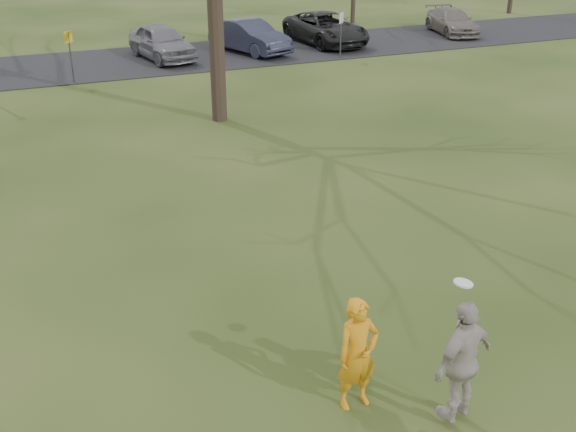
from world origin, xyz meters
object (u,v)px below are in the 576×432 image
object	(u,v)px
player_defender	(358,354)
car_6	(326,28)
car_7	(452,22)
car_5	(250,36)
catching_play	(463,361)
car_4	(162,42)

from	to	relation	value
player_defender	car_6	world-z (taller)	player_defender
car_7	car_5	bearing A→B (deg)	-166.13
catching_play	car_6	bearing A→B (deg)	68.80
player_defender	car_4	size ratio (longest dim) A/B	0.40
car_7	catching_play	distance (m)	31.16
car_5	car_7	bearing A→B (deg)	-17.77
car_4	car_5	distance (m)	4.22
car_6	car_7	bearing A→B (deg)	-5.67
car_7	car_6	bearing A→B (deg)	-169.17
car_7	catching_play	world-z (taller)	catching_play
catching_play	car_4	bearing A→B (deg)	86.55
car_4	catching_play	distance (m)	25.50
car_4	car_6	xyz separation A→B (m)	(8.49, 0.41, -0.01)
car_4	car_6	distance (m)	8.50
car_7	car_4	bearing A→B (deg)	-167.28
car_7	catching_play	bearing A→B (deg)	-112.61
car_5	catching_play	bearing A→B (deg)	-122.78
player_defender	catching_play	bearing A→B (deg)	-39.80
car_6	car_7	world-z (taller)	car_6
car_4	player_defender	bearing A→B (deg)	-106.89
car_6	car_7	xyz separation A→B (m)	(7.52, -0.11, -0.12)
car_4	catching_play	bearing A→B (deg)	-104.03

